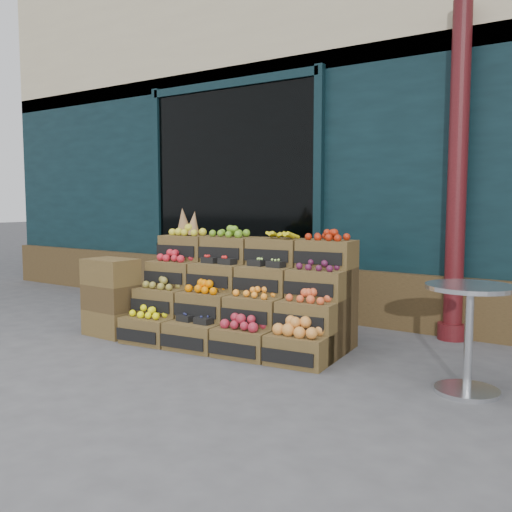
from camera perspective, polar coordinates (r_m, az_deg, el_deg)
The scene contains 6 objects.
ground at distance 4.68m, azimuth -2.94°, elevation -11.25°, with size 60.00×60.00×0.00m, color #464649.
shop_facade at distance 9.14m, azimuth 17.47°, elevation 11.88°, with size 12.00×6.24×4.80m.
crate_display at distance 5.43m, azimuth -1.49°, elevation -4.58°, with size 2.15×1.22×1.28m.
spare_crates at distance 5.93m, azimuth -14.29°, elevation -4.00°, with size 0.52×0.37×0.77m.
bistro_table at distance 4.28m, azimuth 20.54°, elevation -6.56°, with size 0.61×0.61×0.77m.
shopkeeper at distance 7.97m, azimuth -1.57°, elevation 2.67°, with size 0.69×0.45×1.90m, color #1D6633.
Camera 1 is at (2.75, -3.54, 1.36)m, focal length 40.00 mm.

